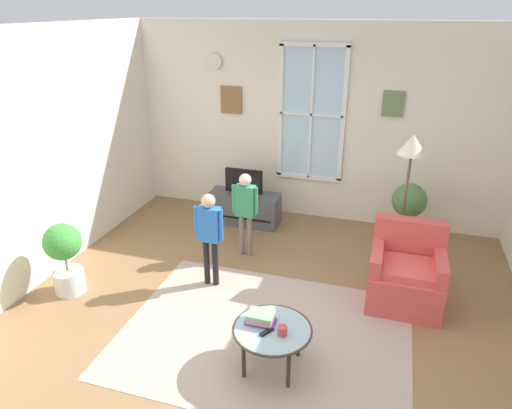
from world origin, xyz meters
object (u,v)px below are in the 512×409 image
television (244,181)px  potted_plant_corner (65,254)px  armchair (406,275)px  person_green_shirt (245,206)px  coffee_table (272,331)px  cup (282,331)px  remote_near_books (267,332)px  tv_stand (244,208)px  person_blue_shirt (209,230)px  floor_lamp (411,160)px  potted_plant_by_window (408,206)px  book_stack (261,318)px

television → potted_plant_corner: potted_plant_corner is taller
armchair → person_green_shirt: 2.05m
coffee_table → cup: 0.13m
person_green_shirt → potted_plant_corner: (-1.64, -1.37, -0.22)m
armchair → potted_plant_corner: (-3.61, -0.93, 0.16)m
remote_near_books → person_green_shirt: size_ratio=0.13×
tv_stand → person_green_shirt: 1.08m
remote_near_books → person_green_shirt: bearing=113.3°
person_blue_shirt → floor_lamp: floor_lamp is taller
tv_stand → cup: cup is taller
tv_stand → potted_plant_corner: (-1.32, -2.29, 0.26)m
person_blue_shirt → person_green_shirt: 0.78m
armchair → person_blue_shirt: (-2.13, -0.32, 0.38)m
tv_stand → potted_plant_by_window: (2.29, 0.03, 0.32)m
potted_plant_by_window → remote_near_books: bearing=-111.8°
coffee_table → remote_near_books: (-0.03, -0.07, 0.04)m
television → potted_plant_corner: bearing=-119.9°
coffee_table → person_green_shirt: bearing=114.9°
armchair → person_blue_shirt: size_ratio=0.77×
book_stack → person_blue_shirt: bearing=131.3°
person_green_shirt → potted_plant_by_window: person_green_shirt is taller
person_blue_shirt → potted_plant_by_window: size_ratio=1.32×
book_stack → potted_plant_by_window: (1.23, 2.74, 0.08)m
armchair → remote_near_books: 1.86m
coffee_table → floor_lamp: size_ratio=0.41×
television → armchair: bearing=-30.7°
armchair → cup: armchair is taller
floor_lamp → book_stack: bearing=-120.6°
potted_plant_corner → potted_plant_by_window: bearing=32.8°
remote_near_books → tv_stand: bearing=112.1°
person_blue_shirt → television: bearing=95.4°
tv_stand → armchair: (2.29, -1.36, 0.10)m
floor_lamp → cup: bearing=-114.3°
tv_stand → potted_plant_by_window: potted_plant_by_window is taller
coffee_table → person_blue_shirt: (-1.02, 1.08, 0.32)m
television → potted_plant_by_window: size_ratio=0.65×
armchair → book_stack: armchair is taller
book_stack → potted_plant_by_window: potted_plant_by_window is taller
coffee_table → book_stack: book_stack is taller
cup → potted_plant_by_window: size_ratio=0.10×
person_blue_shirt → armchair: bearing=8.5°
coffee_table → remote_near_books: 0.08m
armchair → book_stack: 1.83m
tv_stand → person_green_shirt: size_ratio=0.93×
person_green_shirt → potted_plant_corner: 2.15m
television → potted_plant_corner: (-1.32, -2.29, -0.17)m
person_blue_shirt → coffee_table: bearing=-46.6°
tv_stand → armchair: bearing=-30.7°
book_stack → floor_lamp: 2.44m
tv_stand → potted_plant_corner: size_ratio=1.24×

